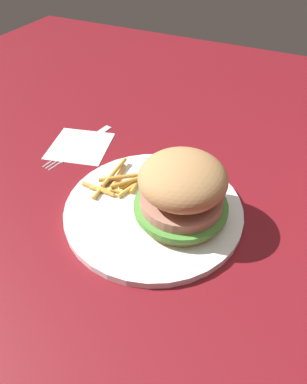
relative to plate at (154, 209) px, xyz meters
The scene contains 6 objects.
ground_plane 0.03m from the plate, 62.04° to the left, with size 1.60×1.60×0.00m, color maroon.
plate is the anchor object (origin of this frame).
sandwich 0.07m from the plate, behind, with size 0.14×0.14×0.10m.
fries_pile 0.08m from the plate, 17.36° to the right, with size 0.10×0.10×0.01m.
napkin 0.23m from the plate, 25.56° to the right, with size 0.11×0.11×0.00m, color white.
fork 0.23m from the plate, 25.18° to the right, with size 0.04×0.17×0.00m.
Camera 1 is at (-0.18, 0.31, 0.38)m, focal length 32.27 mm.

